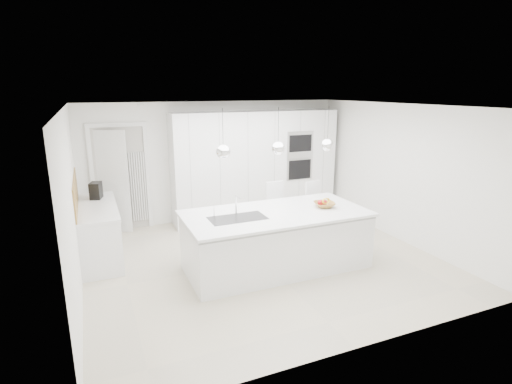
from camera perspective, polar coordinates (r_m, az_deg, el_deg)
name	(u,v)px	position (r m, az deg, el deg)	size (l,w,h in m)	color
floor	(263,261)	(6.69, 1.02, -9.77)	(5.50, 5.50, 0.00)	beige
wall_back	(216,161)	(8.57, -5.76, 4.40)	(5.50, 5.50, 0.00)	white
wall_left	(72,207)	(5.77, -24.77, -1.94)	(5.00, 5.00, 0.00)	white
ceiling	(264,106)	(6.09, 1.12, 12.17)	(5.50, 5.50, 0.00)	white
tall_cabinets	(256,166)	(8.58, -0.02, 3.81)	(3.60, 0.60, 2.30)	white
oven_stack	(300,156)	(8.66, 6.30, 5.16)	(0.62, 0.04, 1.05)	#A5A5A8
doorway_frame	(121,180)	(8.23, -18.72, 1.67)	(1.11, 0.08, 2.13)	white
hallway_door	(108,182)	(8.18, -20.42, 1.30)	(0.82, 0.04, 2.00)	white
radiator	(139,187)	(8.29, -16.42, 0.69)	(0.32, 0.04, 1.40)	white
left_base_cabinets	(99,233)	(7.15, -21.48, -5.46)	(0.60, 1.80, 0.86)	white
left_worktop	(97,207)	(7.02, -21.82, -2.00)	(0.62, 1.82, 0.04)	white
oak_backsplash	(75,193)	(6.95, -24.39, -0.10)	(0.02, 1.80, 0.50)	#A87F3D
island_base	(277,242)	(6.31, 2.99, -7.09)	(2.80, 1.20, 0.86)	white
island_worktop	(276,213)	(6.20, 2.84, -3.06)	(2.84, 1.40, 0.04)	white
island_sink	(238,223)	(5.93, -2.64, -4.49)	(0.84, 0.44, 0.18)	#3F3F42
island_tap	(236,205)	(6.06, -2.89, -1.80)	(0.02, 0.02, 0.30)	white
pendant_left	(223,152)	(5.60, -4.70, 5.74)	(0.20, 0.20, 0.20)	white
pendant_mid	(278,148)	(5.92, 3.17, 6.25)	(0.20, 0.20, 0.20)	white
pendant_right	(327,145)	(6.34, 10.14, 6.59)	(0.20, 0.20, 0.20)	white
fruit_bowl	(324,205)	(6.52, 9.73, -1.79)	(0.33, 0.33, 0.08)	#A87F3D
espresso_machine	(96,190)	(7.44, -21.90, 0.20)	(0.17, 0.27, 0.28)	black
bar_stool_left	(278,213)	(7.26, 3.10, -3.08)	(0.37, 0.51, 1.11)	white
bar_stool_right	(316,212)	(7.49, 8.53, -2.78)	(0.36, 0.50, 1.08)	white
apple_a	(325,202)	(6.54, 9.79, -1.48)	(0.08, 0.08, 0.08)	red
apple_b	(320,203)	(6.51, 9.16, -1.50)	(0.09, 0.09, 0.09)	red
apple_c	(322,202)	(6.56, 9.40, -1.47)	(0.07, 0.07, 0.07)	red
banana_bunch	(326,201)	(6.50, 9.96, -1.26)	(0.19, 0.19, 0.03)	gold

